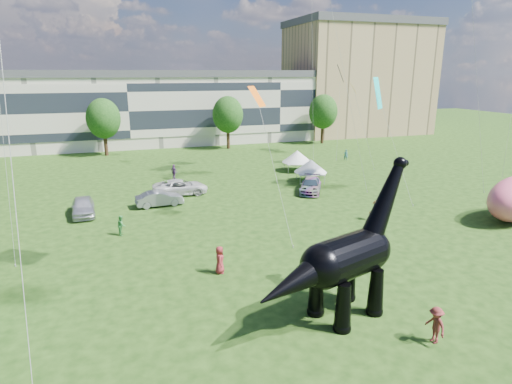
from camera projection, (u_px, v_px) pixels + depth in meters
name	position (u px, v px, depth m)	size (l,w,h in m)	color
ground	(337.00, 315.00, 23.23)	(220.00, 220.00, 0.00)	#16330C
terrace_row	(128.00, 112.00, 75.79)	(78.00, 11.00, 12.00)	beige
apartment_block	(357.00, 81.00, 91.83)	(28.00, 18.00, 22.00)	tan
tree_mid_left	(103.00, 115.00, 66.27)	(5.20, 5.20, 9.44)	#382314
tree_mid_right	(228.00, 112.00, 72.37)	(5.20, 5.20, 9.44)	#382314
tree_far_right	(323.00, 109.00, 77.87)	(5.20, 5.20, 9.44)	#382314
dinosaur_sculpture	(342.00, 261.00, 22.22)	(10.37, 4.83, 8.58)	black
car_silver	(83.00, 207.00, 39.26)	(1.96, 4.88, 1.66)	silver
car_grey	(159.00, 199.00, 42.02)	(1.60, 4.58, 1.51)	gray
car_white	(180.00, 187.00, 45.92)	(2.71, 5.87, 1.63)	silver
car_dark	(311.00, 185.00, 46.87)	(2.15, 5.30, 1.54)	#595960
gazebo_near	(311.00, 166.00, 51.09)	(4.82, 4.82, 2.72)	silver
gazebo_far	(297.00, 157.00, 56.74)	(4.68, 4.68, 2.76)	silver
visitors	(198.00, 226.00, 34.00)	(49.53, 41.94, 1.89)	maroon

